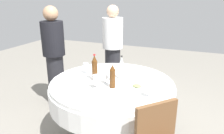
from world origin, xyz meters
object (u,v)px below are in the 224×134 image
(wine_glass_south, at_px, (86,67))
(plate_outer, at_px, (137,87))
(dining_table, at_px, (112,93))
(wine_glass_far, at_px, (96,79))
(wine_glass_front, at_px, (106,76))
(wine_glass_mid, at_px, (150,87))
(bottle_clear_north, at_px, (121,68))
(wine_glass_left, at_px, (113,73))
(plate_mid, at_px, (77,85))
(person_east, at_px, (113,50))
(plate_near, at_px, (100,69))
(person_rear, at_px, (54,55))
(bottle_brown_rear, at_px, (95,68))
(bottle_brown_east, at_px, (112,76))

(wine_glass_south, distance_m, plate_outer, 0.77)
(dining_table, height_order, wine_glass_far, wine_glass_far)
(wine_glass_front, xyz_separation_m, wine_glass_mid, (-0.54, 0.16, 0.01))
(bottle_clear_north, relative_size, plate_outer, 1.42)
(wine_glass_left, height_order, wine_glass_front, wine_glass_front)
(dining_table, distance_m, plate_mid, 0.44)
(dining_table, distance_m, wine_glass_south, 0.50)
(bottle_clear_north, bearing_deg, person_east, -62.59)
(wine_glass_left, height_order, plate_outer, wine_glass_left)
(wine_glass_left, bearing_deg, plate_mid, 42.72)
(plate_near, bearing_deg, person_rear, -9.25)
(dining_table, relative_size, bottle_brown_rear, 4.66)
(wine_glass_left, height_order, wine_glass_far, wine_glass_far)
(wine_glass_front, relative_size, wine_glass_mid, 0.98)
(bottle_brown_east, height_order, wine_glass_front, bottle_brown_east)
(dining_table, xyz_separation_m, person_east, (0.44, -1.11, 0.22))
(bottle_brown_rear, distance_m, plate_near, 0.41)
(wine_glass_far, bearing_deg, wine_glass_mid, -179.32)
(wine_glass_far, relative_size, plate_outer, 0.74)
(wine_glass_south, bearing_deg, wine_glass_front, 150.77)
(wine_glass_far, xyz_separation_m, plate_near, (0.23, -0.58, -0.10))
(person_rear, xyz_separation_m, person_east, (-0.72, -0.64, -0.00))
(dining_table, xyz_separation_m, wine_glass_mid, (-0.50, 0.24, 0.25))
(bottle_clear_north, xyz_separation_m, plate_mid, (0.39, 0.39, -0.13))
(dining_table, relative_size, wine_glass_mid, 10.10)
(wine_glass_left, distance_m, person_rear, 1.25)
(person_rear, bearing_deg, bottle_brown_east, -94.99)
(bottle_brown_rear, bearing_deg, bottle_clear_north, -151.45)
(wine_glass_far, relative_size, plate_near, 0.76)
(wine_glass_far, height_order, wine_glass_mid, wine_glass_far)
(wine_glass_mid, xyz_separation_m, person_rear, (1.66, -0.71, -0.02))
(plate_outer, bearing_deg, wine_glass_south, -14.92)
(person_east, bearing_deg, wine_glass_left, -89.25)
(wine_glass_front, bearing_deg, plate_near, -56.15)
(dining_table, height_order, wine_glass_south, wine_glass_south)
(bottle_clear_north, relative_size, person_rear, 0.19)
(plate_near, bearing_deg, wine_glass_south, 65.60)
(bottle_brown_east, distance_m, plate_mid, 0.42)
(wine_glass_far, distance_m, plate_mid, 0.25)
(wine_glass_front, distance_m, wine_glass_mid, 0.56)
(wine_glass_far, bearing_deg, dining_table, -109.31)
(bottle_brown_rear, xyz_separation_m, wine_glass_mid, (-0.71, 0.21, -0.04))
(plate_outer, distance_m, person_rear, 1.59)
(plate_outer, bearing_deg, dining_table, -12.45)
(wine_glass_far, bearing_deg, person_east, -75.35)
(dining_table, relative_size, plate_near, 7.37)
(wine_glass_mid, distance_m, plate_outer, 0.26)
(wine_glass_left, bearing_deg, plate_near, -43.08)
(wine_glass_mid, bearing_deg, person_east, -55.24)
(bottle_brown_east, relative_size, wine_glass_south, 1.96)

